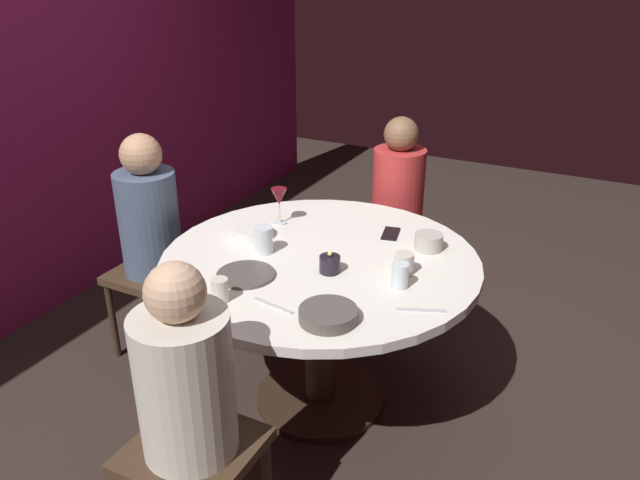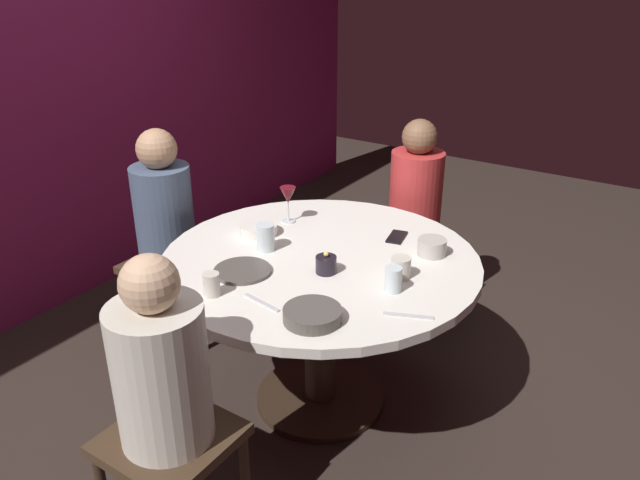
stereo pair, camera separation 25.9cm
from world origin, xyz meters
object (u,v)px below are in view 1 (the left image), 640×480
seated_diner_back (149,224)px  wine_glass (279,198)px  bowl_small_white (252,232)px  dining_table (320,288)px  seated_diner_right (398,197)px  bowl_salad_center (429,242)px  seated_diner_left (186,388)px  cell_phone (391,234)px  cup_near_candle (400,276)px  dinner_plate (246,275)px  cup_center_front (404,263)px  cup_by_left_diner (263,240)px  candle_holder (330,264)px  bowl_serving_large (328,315)px  cup_by_right_diner (220,290)px

seated_diner_back → wine_glass: (0.23, -0.60, 0.16)m
bowl_small_white → dining_table: bearing=-97.0°
seated_diner_right → bowl_salad_center: size_ratio=9.46×
seated_diner_left → cell_phone: bearing=-8.2°
bowl_small_white → cup_near_candle: cup_near_candle is taller
seated_diner_left → bowl_salad_center: size_ratio=9.29×
dinner_plate → cell_phone: (0.64, -0.37, -0.00)m
cup_near_candle → seated_diner_right: bearing=20.9°
wine_glass → cup_center_front: bearing=-106.5°
dinner_plate → bowl_salad_center: bearing=-44.9°
dining_table → dinner_plate: bearing=147.2°
bowl_small_white → seated_diner_back: bearing=94.5°
dining_table → seated_diner_right: bearing=0.0°
cup_by_left_diner → cup_center_front: cup_by_left_diner is taller
cup_near_candle → candle_holder: bearing=92.3°
seated_diner_left → seated_diner_back: size_ratio=0.97×
seated_diner_back → cup_near_candle: bearing=-3.9°
bowl_serving_large → bowl_salad_center: bearing=-10.3°
dining_table → cup_by_left_diner: cup_by_left_diner is taller
candle_holder → wine_glass: size_ratio=0.52×
cell_phone → dining_table: bearing=-129.3°
seated_diner_right → cup_center_front: size_ratio=13.50×
bowl_small_white → cup_near_candle: (-0.14, -0.76, 0.03)m
cup_center_front → seated_diner_right: bearing=21.9°
cell_phone → cup_near_candle: size_ratio=1.41×
cell_phone → bowl_salad_center: 0.22m
seated_diner_back → cell_phone: seated_diner_back is taller
seated_diner_left → cup_by_right_diner: size_ratio=12.48×
candle_holder → bowl_small_white: bearing=72.5°
bowl_small_white → cup_by_right_diner: 0.58m
bowl_serving_large → bowl_small_white: (0.48, 0.62, 0.00)m
cell_phone → cup_center_front: cup_center_front is taller
seated_diner_left → cup_center_front: size_ratio=13.26×
dining_table → bowl_small_white: bearing=83.0°
seated_diner_back → cup_near_candle: seated_diner_back is taller
seated_diner_back → bowl_small_white: 0.58m
cup_by_left_diner → cup_near_candle: bearing=-91.8°
cup_by_left_diner → bowl_serving_large: bearing=-126.4°
bowl_serving_large → bowl_salad_center: size_ratio=1.71×
dining_table → cup_center_front: size_ratio=15.85×
cup_by_left_diner → cell_phone: bearing=-44.4°
cup_center_front → bowl_small_white: bearing=88.6°
seated_diner_right → cell_phone: 0.61m
seated_diner_left → cup_by_left_diner: 0.88m
dining_table → seated_diner_back: 0.95m
bowl_small_white → wine_glass: bearing=-9.4°
bowl_serving_large → seated_diner_right: bearing=10.5°
dinner_plate → cup_by_left_diner: size_ratio=1.97×
bowl_salad_center → cell_phone: bearing=70.4°
dining_table → cup_near_candle: (-0.09, -0.39, 0.20)m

